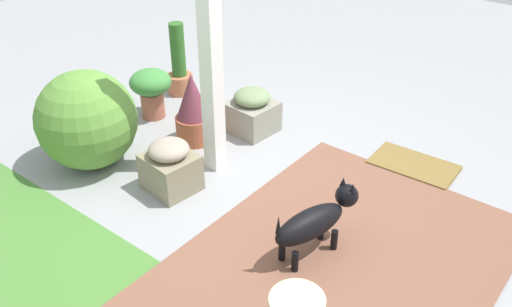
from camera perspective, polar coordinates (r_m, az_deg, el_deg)
ground_plane at (r=4.29m, az=-0.36°, el=-3.66°), size 12.00×12.00×0.00m
brick_path at (r=3.68m, az=8.50°, el=-11.00°), size 1.80×2.40×0.02m
porch_pillar at (r=4.07m, az=-4.75°, el=12.17°), size 0.13×0.13×2.26m
stone_planter_nearest at (r=4.97m, az=-0.40°, el=4.33°), size 0.42×0.41×0.41m
stone_planter_mid at (r=4.24m, az=-8.75°, el=-1.31°), size 0.41×0.39×0.42m
round_shrub at (r=4.60m, az=-16.93°, el=3.30°), size 0.80×0.80×0.80m
terracotta_pot_broad at (r=5.25m, az=-10.68°, el=6.61°), size 0.39×0.39×0.47m
terracotta_pot_tall at (r=5.70m, az=-7.86°, el=8.60°), size 0.26×0.26×0.73m
terracotta_pot_spiky at (r=4.79m, az=-6.46°, el=4.46°), size 0.32×0.32×0.64m
dog at (r=3.58m, az=6.09°, el=-6.84°), size 0.31×0.67×0.46m
doormat at (r=4.72m, az=15.81°, el=-1.15°), size 0.69×0.42×0.03m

